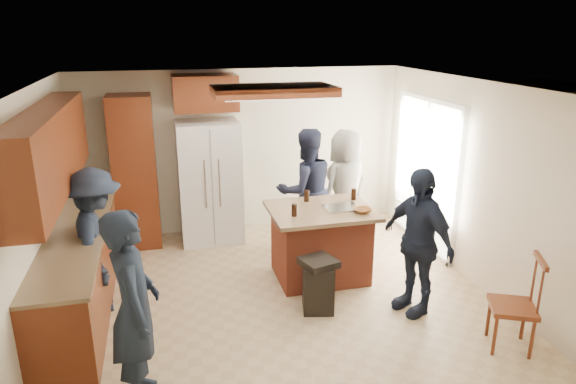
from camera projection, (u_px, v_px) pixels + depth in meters
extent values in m
plane|color=tan|center=(279.00, 302.00, 6.03)|extent=(5.00, 5.00, 0.00)
plane|color=white|center=(278.00, 87.00, 5.26)|extent=(5.00, 5.00, 0.00)
plane|color=beige|center=(242.00, 151.00, 7.95)|extent=(5.00, 0.00, 5.00)
plane|color=beige|center=(365.00, 323.00, 3.34)|extent=(5.00, 0.00, 5.00)
plane|color=beige|center=(32.00, 222.00, 5.06)|extent=(0.00, 5.00, 5.00)
plane|color=beige|center=(479.00, 186.00, 6.22)|extent=(0.00, 5.00, 5.00)
cube|color=white|center=(427.00, 175.00, 7.39)|extent=(0.02, 1.60, 2.10)
cube|color=white|center=(426.00, 175.00, 7.38)|extent=(0.08, 1.72, 2.10)
cube|color=maroon|center=(273.00, 90.00, 5.46)|extent=(1.30, 0.70, 0.10)
cube|color=white|center=(273.00, 96.00, 5.48)|extent=(1.10, 0.50, 0.02)
cube|color=olive|center=(509.00, 236.00, 8.08)|extent=(3.00, 3.00, 0.10)
cube|color=#593319|center=(530.00, 159.00, 8.47)|extent=(1.40, 1.60, 2.00)
imported|color=black|center=(134.00, 309.00, 4.22)|extent=(0.50, 0.66, 1.74)
imported|color=#191E33|center=(306.00, 190.00, 7.23)|extent=(0.92, 0.64, 1.77)
imported|color=gray|center=(345.00, 187.00, 7.48)|extent=(0.99, 0.86, 1.71)
imported|color=#1A2134|center=(417.00, 241.00, 5.63)|extent=(0.78, 1.09, 1.68)
imported|color=#192233|center=(97.00, 241.00, 5.69)|extent=(0.62, 1.12, 1.65)
cube|color=maroon|center=(80.00, 274.00, 5.75)|extent=(0.60, 3.00, 0.88)
cube|color=#846B4C|center=(75.00, 236.00, 5.61)|extent=(0.64, 3.00, 0.04)
cube|color=maroon|center=(50.00, 150.00, 5.28)|extent=(0.35, 3.00, 0.85)
cube|color=maroon|center=(135.00, 172.00, 7.35)|extent=(0.60, 0.60, 2.20)
cube|color=maroon|center=(205.00, 93.00, 7.26)|extent=(0.90, 0.60, 0.50)
cube|color=white|center=(210.00, 182.00, 7.58)|extent=(0.90, 0.72, 1.80)
cube|color=gray|center=(212.00, 189.00, 7.24)|extent=(0.01, 0.01, 1.71)
cylinder|color=silver|center=(205.00, 184.00, 7.17)|extent=(0.02, 0.02, 0.70)
cylinder|color=silver|center=(219.00, 183.00, 7.22)|extent=(0.02, 0.02, 0.70)
cube|color=#A04029|center=(320.00, 245.00, 6.52)|extent=(1.10, 0.85, 0.88)
cube|color=olive|center=(321.00, 211.00, 6.38)|extent=(1.28, 1.03, 0.05)
cube|color=silver|center=(341.00, 208.00, 6.38)|extent=(0.44, 0.34, 0.02)
imported|color=brown|center=(363.00, 210.00, 6.24)|extent=(0.25, 0.25, 0.05)
cylinder|color=black|center=(294.00, 210.00, 6.11)|extent=(0.07, 0.07, 0.15)
cylinder|color=black|center=(307.00, 196.00, 6.62)|extent=(0.07, 0.07, 0.15)
cylinder|color=black|center=(354.00, 194.00, 6.69)|extent=(0.07, 0.07, 0.15)
cube|color=black|center=(318.00, 288.00, 5.80)|extent=(0.41, 0.41, 0.55)
cube|color=black|center=(319.00, 262.00, 5.70)|extent=(0.45, 0.45, 0.08)
cube|color=maroon|center=(513.00, 307.00, 5.06)|extent=(0.56, 0.56, 0.05)
cylinder|color=maroon|center=(495.00, 335.00, 5.00)|extent=(0.05, 0.05, 0.44)
cylinder|color=maroon|center=(532.00, 339.00, 4.94)|extent=(0.05, 0.05, 0.44)
cylinder|color=maroon|center=(489.00, 317.00, 5.32)|extent=(0.05, 0.05, 0.44)
cylinder|color=maroon|center=(523.00, 320.00, 5.26)|extent=(0.05, 0.05, 0.44)
cube|color=maroon|center=(541.00, 261.00, 4.86)|extent=(0.20, 0.38, 0.05)
cylinder|color=maroon|center=(541.00, 290.00, 4.83)|extent=(0.03, 0.03, 0.50)
cylinder|color=maroon|center=(534.00, 279.00, 5.05)|extent=(0.03, 0.03, 0.50)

